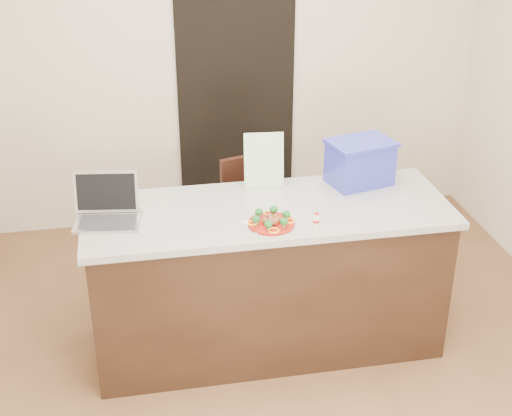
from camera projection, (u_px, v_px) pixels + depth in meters
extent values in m
plane|color=brown|center=(275.00, 367.00, 4.18)|extent=(4.00, 4.00, 0.00)
plane|color=beige|center=(222.00, 54.00, 5.33)|extent=(4.00, 0.00, 4.00)
cube|color=black|center=(236.00, 99.00, 5.49)|extent=(0.90, 0.02, 2.00)
cube|color=black|center=(267.00, 281.00, 4.20)|extent=(2.00, 0.70, 0.88)
cube|color=beige|center=(268.00, 211.00, 3.99)|extent=(2.06, 0.76, 0.04)
cylinder|color=maroon|center=(271.00, 224.00, 3.80)|extent=(0.25, 0.25, 0.01)
torus|color=maroon|center=(271.00, 223.00, 3.80)|extent=(0.25, 0.25, 0.01)
sphere|color=brown|center=(271.00, 219.00, 3.79)|extent=(0.04, 0.04, 0.04)
sphere|color=brown|center=(265.00, 220.00, 3.78)|extent=(0.04, 0.04, 0.04)
sphere|color=brown|center=(269.00, 222.00, 3.76)|extent=(0.04, 0.04, 0.04)
sphere|color=brown|center=(275.00, 222.00, 3.76)|extent=(0.04, 0.04, 0.04)
sphere|color=brown|center=(277.00, 220.00, 3.79)|extent=(0.04, 0.04, 0.04)
sphere|color=brown|center=(275.00, 217.00, 3.81)|extent=(0.04, 0.04, 0.04)
sphere|color=brown|center=(270.00, 216.00, 3.82)|extent=(0.04, 0.04, 0.04)
ellipsoid|color=#124418|center=(274.00, 209.00, 3.86)|extent=(0.04, 0.04, 0.04)
ellipsoid|color=#124418|center=(259.00, 212.00, 3.83)|extent=(0.04, 0.04, 0.04)
ellipsoid|color=#124418|center=(256.00, 219.00, 3.76)|extent=(0.04, 0.04, 0.04)
ellipsoid|color=#124418|center=(268.00, 224.00, 3.71)|extent=(0.04, 0.04, 0.04)
ellipsoid|color=#124418|center=(284.00, 222.00, 3.73)|extent=(0.04, 0.04, 0.04)
ellipsoid|color=#124418|center=(286.00, 214.00, 3.81)|extent=(0.04, 0.04, 0.04)
torus|color=orange|center=(269.00, 213.00, 3.88)|extent=(0.06, 0.06, 0.01)
torus|color=orange|center=(253.00, 223.00, 3.79)|extent=(0.06, 0.06, 0.01)
torus|color=orange|center=(274.00, 230.00, 3.71)|extent=(0.06, 0.06, 0.01)
torus|color=orange|center=(289.00, 221.00, 3.81)|extent=(0.06, 0.06, 0.01)
cube|color=silver|center=(262.00, 224.00, 3.80)|extent=(0.20, 0.20, 0.01)
cube|color=silver|center=(259.00, 225.00, 3.78)|extent=(0.04, 0.13, 0.00)
cube|color=silver|center=(257.00, 219.00, 3.84)|extent=(0.04, 0.06, 0.00)
cube|color=silver|center=(269.00, 227.00, 3.76)|extent=(0.08, 0.09, 0.01)
cube|color=silver|center=(266.00, 218.00, 3.86)|extent=(0.09, 0.11, 0.00)
cylinder|color=beige|center=(316.00, 221.00, 3.80)|extent=(0.03, 0.03, 0.05)
cylinder|color=beige|center=(317.00, 215.00, 3.78)|extent=(0.02, 0.02, 0.01)
cylinder|color=red|center=(317.00, 214.00, 3.78)|extent=(0.02, 0.02, 0.01)
cylinder|color=red|center=(316.00, 221.00, 3.80)|extent=(0.03, 0.03, 0.02)
cube|color=#AFB0B4|center=(108.00, 222.00, 3.82)|extent=(0.38, 0.29, 0.02)
cube|color=#AFB0B4|center=(106.00, 191.00, 3.87)|extent=(0.35, 0.11, 0.23)
cube|color=black|center=(106.00, 192.00, 3.86)|extent=(0.32, 0.09, 0.20)
cube|color=#232326|center=(108.00, 221.00, 3.81)|extent=(0.32, 0.21, 0.00)
cube|color=white|center=(264.00, 160.00, 4.17)|extent=(0.24, 0.07, 0.33)
cube|color=#2C2F9F|center=(360.00, 164.00, 4.23)|extent=(0.40, 0.33, 0.25)
cube|color=#2C2F9F|center=(361.00, 143.00, 4.17)|extent=(0.43, 0.35, 0.02)
cube|color=black|center=(254.00, 233.00, 4.73)|extent=(0.51, 0.51, 0.04)
cube|color=black|center=(249.00, 187.00, 4.78)|extent=(0.40, 0.15, 0.47)
cylinder|color=black|center=(233.00, 277.00, 4.65)|extent=(0.03, 0.03, 0.44)
cylinder|color=black|center=(285.00, 272.00, 4.71)|extent=(0.03, 0.03, 0.44)
cylinder|color=black|center=(225.00, 251.00, 4.95)|extent=(0.03, 0.03, 0.44)
cylinder|color=black|center=(274.00, 246.00, 5.01)|extent=(0.03, 0.03, 0.44)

